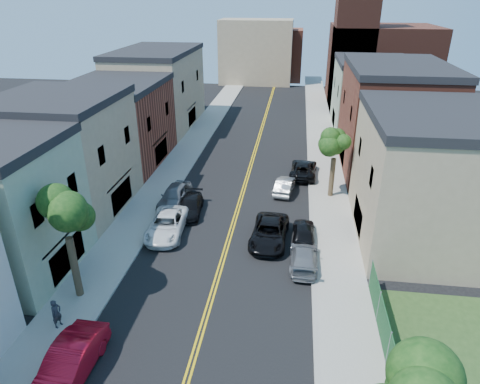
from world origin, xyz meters
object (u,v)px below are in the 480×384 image
at_px(silver_car_right, 285,186).
at_px(dark_car_right_far, 303,169).
at_px(red_sedan, 69,363).
at_px(white_pickup, 167,225).
at_px(pedestrian_left, 56,314).
at_px(grey_car_right, 304,257).
at_px(grey_car_left, 175,195).
at_px(black_car_left, 190,206).
at_px(black_car_right, 304,232).
at_px(black_suv_lane, 269,232).

xyz_separation_m(silver_car_right, dark_car_right_far, (1.70, 4.12, 0.06)).
xyz_separation_m(red_sedan, white_pickup, (0.73, 13.48, -0.07)).
relative_size(silver_car_right, dark_car_right_far, 0.77).
distance_m(white_pickup, pedestrian_left, 10.93).
xyz_separation_m(red_sedan, grey_car_right, (11.00, 10.66, -0.19)).
relative_size(grey_car_left, dark_car_right_far, 0.93).
relative_size(black_car_left, pedestrian_left, 2.69).
distance_m(red_sedan, dark_car_right_far, 28.40).
distance_m(black_car_left, silver_car_right, 9.19).
bearing_deg(silver_car_right, white_pickup, 52.84).
xyz_separation_m(grey_car_left, black_car_right, (11.00, -4.44, -0.16)).
height_order(red_sedan, grey_car_left, red_sedan).
bearing_deg(white_pickup, black_suv_lane, -4.10).
distance_m(grey_car_right, silver_car_right, 11.53).
relative_size(black_car_left, black_car_right, 1.14).
distance_m(silver_car_right, pedestrian_left, 22.33).
distance_m(red_sedan, black_suv_lane, 15.86).
xyz_separation_m(black_car_right, black_suv_lane, (-2.50, -0.55, 0.08)).
bearing_deg(dark_car_right_far, black_car_right, 93.61).
relative_size(white_pickup, pedestrian_left, 3.29).
height_order(white_pickup, black_car_left, white_pickup).
bearing_deg(black_suv_lane, red_sedan, -119.17).
relative_size(grey_car_left, grey_car_right, 1.09).
bearing_deg(grey_car_right, dark_car_right_far, -89.17).
bearing_deg(red_sedan, black_suv_lane, 58.81).
distance_m(grey_car_left, black_car_left, 2.26).
relative_size(white_pickup, black_car_left, 1.22).
height_order(red_sedan, black_suv_lane, red_sedan).
distance_m(red_sedan, black_car_right, 17.76).
relative_size(black_car_left, dark_car_right_far, 0.85).
height_order(silver_car_right, dark_car_right_far, dark_car_right_far).
distance_m(grey_car_left, grey_car_right, 13.44).
distance_m(red_sedan, grey_car_left, 18.38).
xyz_separation_m(black_suv_lane, pedestrian_left, (-10.77, -10.42, 0.23)).
bearing_deg(black_suv_lane, black_car_right, 15.60).
xyz_separation_m(grey_car_right, black_car_right, (0.00, 3.28, 0.03)).
relative_size(white_pickup, silver_car_right, 1.35).
relative_size(white_pickup, dark_car_right_far, 1.04).
bearing_deg(red_sedan, pedestrian_left, 128.58).
xyz_separation_m(red_sedan, black_car_right, (11.00, 13.94, -0.16)).
distance_m(red_sedan, white_pickup, 13.50).
xyz_separation_m(white_pickup, dark_car_right_far, (10.27, 12.70, -0.03)).
bearing_deg(pedestrian_left, black_car_right, -33.85).
xyz_separation_m(dark_car_right_far, pedestrian_left, (-13.27, -23.21, 0.25)).
height_order(black_car_right, black_suv_lane, black_suv_lane).
distance_m(white_pickup, black_car_left, 3.55).
bearing_deg(red_sedan, silver_car_right, 68.36).
bearing_deg(pedestrian_left, grey_car_left, 8.20).
distance_m(red_sedan, silver_car_right, 23.94).
distance_m(grey_car_left, dark_car_right_far, 13.49).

